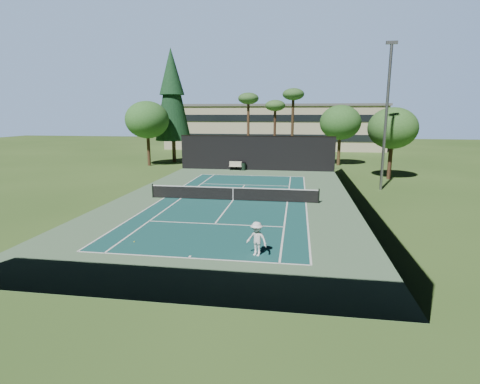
% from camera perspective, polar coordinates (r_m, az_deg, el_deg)
% --- Properties ---
extents(ground, '(160.00, 160.00, 0.00)m').
position_cam_1_polar(ground, '(28.51, -1.07, -1.29)').
color(ground, '#355720').
rests_on(ground, ground).
extents(apron_slab, '(18.00, 32.00, 0.01)m').
position_cam_1_polar(apron_slab, '(28.51, -1.07, -1.28)').
color(apron_slab, '#517452').
rests_on(apron_slab, ground).
extents(court_surface, '(10.97, 23.77, 0.01)m').
position_cam_1_polar(court_surface, '(28.51, -1.07, -1.26)').
color(court_surface, '#174A48').
rests_on(court_surface, ground).
extents(court_lines, '(11.07, 23.87, 0.01)m').
position_cam_1_polar(court_lines, '(28.51, -1.07, -1.25)').
color(court_lines, white).
rests_on(court_lines, ground).
extents(tennis_net, '(12.90, 0.10, 1.10)m').
position_cam_1_polar(tennis_net, '(28.39, -1.08, -0.19)').
color(tennis_net, black).
rests_on(tennis_net, ground).
extents(fence, '(18.04, 32.05, 4.03)m').
position_cam_1_polar(fence, '(28.19, -1.07, 2.72)').
color(fence, black).
rests_on(fence, ground).
extents(player, '(1.20, 0.96, 1.62)m').
position_cam_1_polar(player, '(17.35, 2.56, -7.15)').
color(player, white).
rests_on(player, ground).
extents(tennis_ball_a, '(0.07, 0.07, 0.07)m').
position_cam_1_polar(tennis_ball_a, '(20.03, -15.82, -7.31)').
color(tennis_ball_a, gold).
rests_on(tennis_ball_a, ground).
extents(tennis_ball_b, '(0.08, 0.08, 0.08)m').
position_cam_1_polar(tennis_ball_b, '(32.18, -6.61, 0.21)').
color(tennis_ball_b, yellow).
rests_on(tennis_ball_b, ground).
extents(tennis_ball_c, '(0.07, 0.07, 0.07)m').
position_cam_1_polar(tennis_ball_c, '(30.40, 1.34, -0.40)').
color(tennis_ball_c, '#D4E433').
rests_on(tennis_ball_c, ground).
extents(tennis_ball_d, '(0.06, 0.06, 0.06)m').
position_cam_1_polar(tennis_ball_d, '(33.71, -6.53, 0.72)').
color(tennis_ball_d, '#CFF638').
rests_on(tennis_ball_d, ground).
extents(park_bench, '(1.50, 0.45, 1.02)m').
position_cam_1_polar(park_bench, '(44.03, -0.68, 4.05)').
color(park_bench, beige).
rests_on(park_bench, ground).
extents(trash_bin, '(0.56, 0.56, 0.95)m').
position_cam_1_polar(trash_bin, '(43.90, 0.52, 3.94)').
color(trash_bin, black).
rests_on(trash_bin, ground).
extents(pine_tree, '(4.80, 4.80, 15.00)m').
position_cam_1_polar(pine_tree, '(52.23, -10.34, 14.98)').
color(pine_tree, '#4A351F').
rests_on(pine_tree, ground).
extents(palm_a, '(2.80, 2.80, 9.32)m').
position_cam_1_polar(palm_a, '(51.85, 1.29, 13.67)').
color(palm_a, '#4E3221').
rests_on(palm_a, ground).
extents(palm_b, '(2.80, 2.80, 8.42)m').
position_cam_1_polar(palm_b, '(53.48, 5.38, 12.68)').
color(palm_b, '#3F271B').
rests_on(palm_b, ground).
extents(palm_c, '(2.80, 2.80, 9.77)m').
position_cam_1_polar(palm_c, '(50.43, 8.12, 14.09)').
color(palm_c, '#3F2C1B').
rests_on(palm_c, ground).
extents(decid_tree_a, '(5.12, 5.12, 7.62)m').
position_cam_1_polar(decid_tree_a, '(49.67, 15.04, 10.18)').
color(decid_tree_a, '#4E3821').
rests_on(decid_tree_a, ground).
extents(decid_tree_b, '(4.80, 4.80, 7.14)m').
position_cam_1_polar(decid_tree_b, '(40.47, 22.23, 8.97)').
color(decid_tree_b, '#4E3121').
rests_on(decid_tree_b, ground).
extents(decid_tree_c, '(5.44, 5.44, 8.09)m').
position_cam_1_polar(decid_tree_c, '(49.10, -13.96, 10.62)').
color(decid_tree_c, '#4C3320').
rests_on(decid_tree_c, ground).
extents(campus_building, '(40.50, 12.50, 8.30)m').
position_cam_1_polar(campus_building, '(73.54, 5.10, 9.95)').
color(campus_building, '#B9AF90').
rests_on(campus_building, ground).
extents(light_pole, '(0.90, 0.25, 12.22)m').
position_cam_1_polar(light_pole, '(34.16, 21.41, 11.00)').
color(light_pole, gray).
rests_on(light_pole, ground).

